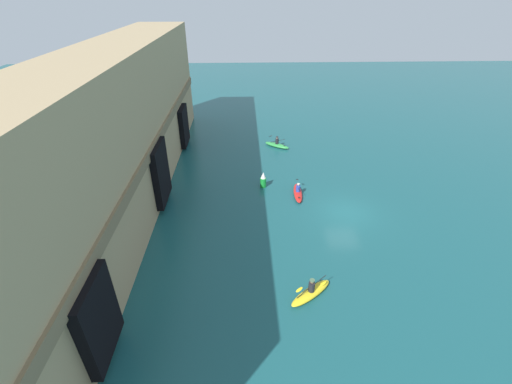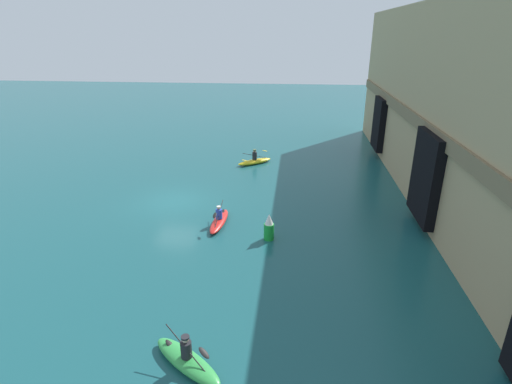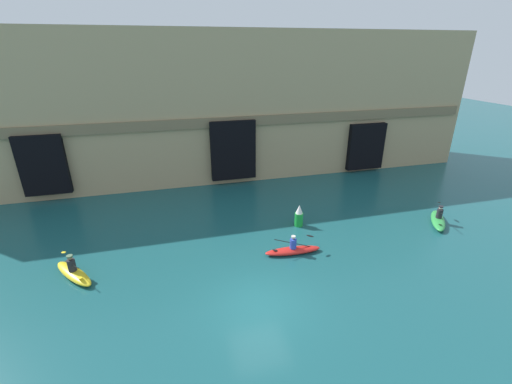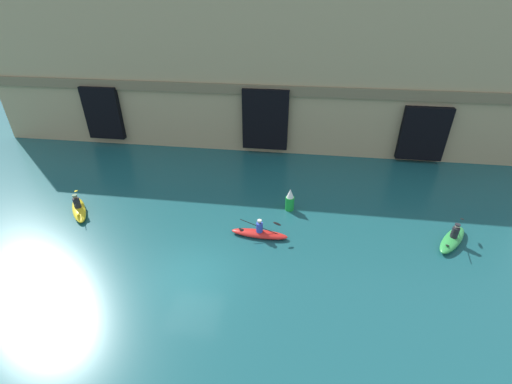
{
  "view_description": "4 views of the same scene",
  "coord_description": "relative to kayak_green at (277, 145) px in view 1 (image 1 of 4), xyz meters",
  "views": [
    {
      "loc": [
        -21.27,
        7.65,
        14.84
      ],
      "look_at": [
        1.17,
        6.85,
        1.29
      ],
      "focal_mm": 24.0,
      "sensor_mm": 36.0,
      "label": 1
    },
    {
      "loc": [
        21.88,
        7.29,
        9.7
      ],
      "look_at": [
        2.04,
        5.25,
        1.66
      ],
      "focal_mm": 28.0,
      "sensor_mm": 36.0,
      "label": 2
    },
    {
      "loc": [
        -3.09,
        -11.06,
        10.04
      ],
      "look_at": [
        1.87,
        7.57,
        1.89
      ],
      "focal_mm": 24.0,
      "sensor_mm": 36.0,
      "label": 3
    },
    {
      "loc": [
        4.58,
        -10.92,
        11.24
      ],
      "look_at": [
        2.26,
        5.52,
        1.4
      ],
      "focal_mm": 24.0,
      "sensor_mm": 36.0,
      "label": 4
    }
  ],
  "objects": [
    {
      "name": "kayak_green",
      "position": [
        0.0,
        0.0,
        0.0
      ],
      "size": [
        2.31,
        2.79,
        1.17
      ],
      "rotation": [
        0.0,
        0.0,
        0.95
      ],
      "color": "green",
      "rests_on": "ground"
    },
    {
      "name": "kayak_yellow",
      "position": [
        -20.62,
        -0.08,
        0.0
      ],
      "size": [
        2.34,
        2.77,
        1.18
      ],
      "rotation": [
        0.0,
        0.0,
        2.22
      ],
      "color": "yellow",
      "rests_on": "ground"
    },
    {
      "name": "cliff_bluff",
      "position": [
        -11.64,
        12.66,
        5.4
      ],
      "size": [
        43.01,
        5.75,
        11.35
      ],
      "color": "tan",
      "rests_on": "ground"
    },
    {
      "name": "kayak_red",
      "position": [
        -9.87,
        -0.86,
        -0.02
      ],
      "size": [
        3.02,
        0.85,
        1.05
      ],
      "rotation": [
        0.0,
        0.0,
        6.22
      ],
      "color": "red",
      "rests_on": "ground"
    },
    {
      "name": "marker_buoy",
      "position": [
        -8.45,
        1.93,
        0.4
      ],
      "size": [
        0.51,
        0.51,
        1.39
      ],
      "color": "green",
      "rests_on": "ground"
    },
    {
      "name": "ground_plane",
      "position": [
        -12.62,
        -4.19,
        -0.24
      ],
      "size": [
        120.0,
        120.0,
        0.0
      ],
      "primitive_type": "plane",
      "color": "#195156"
    }
  ]
}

